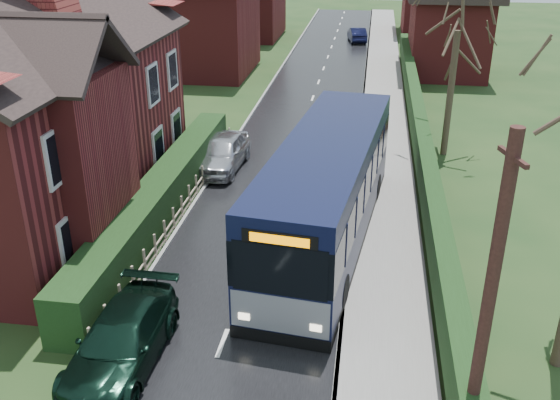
% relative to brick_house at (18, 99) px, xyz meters
% --- Properties ---
extents(ground, '(140.00, 140.00, 0.00)m').
position_rel_brick_house_xyz_m(ground, '(8.73, -4.78, -4.38)').
color(ground, '#30441D').
rests_on(ground, ground).
extents(road, '(6.00, 100.00, 0.02)m').
position_rel_brick_house_xyz_m(road, '(8.73, 5.22, -4.37)').
color(road, black).
rests_on(road, ground).
extents(pavement, '(2.50, 100.00, 0.14)m').
position_rel_brick_house_xyz_m(pavement, '(12.98, 5.22, -4.31)').
color(pavement, slate).
rests_on(pavement, ground).
extents(kerb_right, '(0.12, 100.00, 0.14)m').
position_rel_brick_house_xyz_m(kerb_right, '(11.78, 5.22, -4.31)').
color(kerb_right, gray).
rests_on(kerb_right, ground).
extents(kerb_left, '(0.12, 100.00, 0.10)m').
position_rel_brick_house_xyz_m(kerb_left, '(5.68, 5.22, -4.33)').
color(kerb_left, gray).
rests_on(kerb_left, ground).
extents(front_hedge, '(1.20, 16.00, 1.60)m').
position_rel_brick_house_xyz_m(front_hedge, '(4.83, 0.22, -3.58)').
color(front_hedge, black).
rests_on(front_hedge, ground).
extents(picket_fence, '(0.10, 16.00, 0.90)m').
position_rel_brick_house_xyz_m(picket_fence, '(5.58, 0.22, -3.93)').
color(picket_fence, gray).
rests_on(picket_fence, ground).
extents(right_wall_hedge, '(0.60, 50.00, 1.80)m').
position_rel_brick_house_xyz_m(right_wall_hedge, '(14.53, 5.22, -3.36)').
color(right_wall_hedge, maroon).
rests_on(right_wall_hedge, ground).
extents(brick_house, '(9.30, 14.60, 10.30)m').
position_rel_brick_house_xyz_m(brick_house, '(0.00, 0.00, 0.00)').
color(brick_house, maroon).
rests_on(brick_house, ground).
extents(bus, '(4.12, 12.25, 3.65)m').
position_rel_brick_house_xyz_m(bus, '(10.93, -0.74, -2.57)').
color(bus, black).
rests_on(bus, ground).
extents(car_silver, '(2.03, 4.50, 1.50)m').
position_rel_brick_house_xyz_m(car_silver, '(5.93, 5.28, -3.63)').
color(car_silver, silver).
rests_on(car_silver, ground).
extents(car_green, '(1.97, 4.67, 1.35)m').
position_rel_brick_house_xyz_m(car_green, '(6.46, -7.87, -3.70)').
color(car_green, black).
rests_on(car_green, ground).
extents(car_distant, '(1.91, 3.88, 1.22)m').
position_rel_brick_house_xyz_m(car_distant, '(10.73, 36.02, -3.76)').
color(car_distant, black).
rests_on(car_distant, ground).
extents(bus_stop_sign, '(0.17, 0.40, 2.64)m').
position_rel_brick_house_xyz_m(bus_stop_sign, '(11.93, 1.21, -2.63)').
color(bus_stop_sign, slate).
rests_on(bus_stop_sign, ground).
extents(telegraph_pole, '(0.35, 0.91, 7.20)m').
position_rel_brick_house_xyz_m(telegraph_pole, '(14.53, -9.76, -0.73)').
color(telegraph_pole, black).
rests_on(telegraph_pole, ground).
extents(tree_right_far, '(4.19, 4.19, 8.09)m').
position_rel_brick_house_xyz_m(tree_right_far, '(15.75, 8.59, 1.67)').
color(tree_right_far, '#3B3023').
rests_on(tree_right_far, ground).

